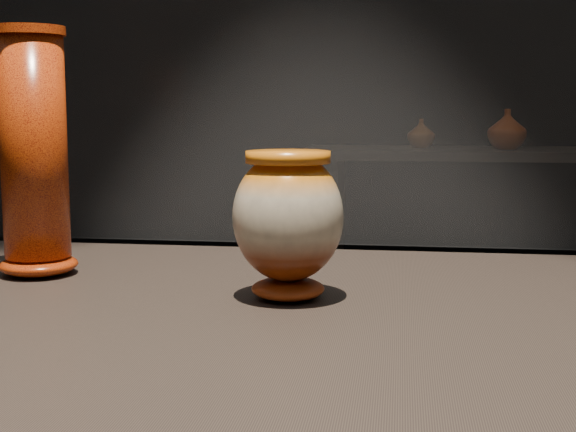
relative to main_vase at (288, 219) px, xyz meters
name	(u,v)px	position (x,y,z in m)	size (l,w,h in m)	color
main_vase	(288,219)	(0.00, 0.00, 0.00)	(0.16, 0.16, 0.18)	#682409
tall_vase	(34,157)	(-0.36, 0.09, 0.07)	(0.12, 0.12, 0.34)	#D1490D
back_shelf	(493,198)	(0.62, 3.42, -0.36)	(2.00, 0.60, 0.90)	black
back_vase_left	(421,133)	(0.24, 3.45, -0.02)	(0.15, 0.15, 0.16)	#985416
back_vase_mid	(507,129)	(0.68, 3.38, 0.01)	(0.20, 0.20, 0.21)	#682409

